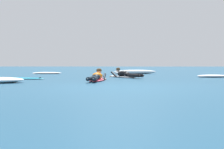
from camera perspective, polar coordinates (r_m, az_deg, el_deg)
name	(u,v)px	position (r m, az deg, el deg)	size (l,w,h in m)	color
ground_plane	(117,74)	(18.34, 1.07, 0.00)	(120.00, 120.00, 0.00)	navy
surfer_near	(97,77)	(11.32, -3.03, -0.59)	(0.72, 2.65, 0.54)	#E54C66
surfer_far	(124,75)	(14.17, 2.48, -0.04)	(1.74, 2.38, 0.55)	silver
drifting_surfboard	(24,78)	(13.25, -17.09, -0.74)	(1.94, 0.74, 0.16)	#2DB2D1
whitewater_mid_left	(47,73)	(20.01, -12.77, 0.29)	(2.06, 1.01, 0.13)	white
whitewater_mid_right	(213,76)	(15.29, 19.36, -0.29)	(1.59, 0.75, 0.14)	white
whitewater_back	(135,72)	(19.38, 4.61, 0.50)	(3.05, 1.31, 0.29)	white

